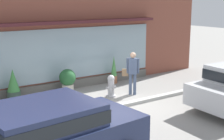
{
  "coord_description": "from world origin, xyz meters",
  "views": [
    {
      "loc": [
        -6.25,
        -8.91,
        3.68
      ],
      "look_at": [
        0.67,
        1.2,
        1.01
      ],
      "focal_mm": 51.93,
      "sensor_mm": 36.0,
      "label": 1
    }
  ],
  "objects": [
    {
      "name": "pedestrian_with_handbag",
      "position": [
        1.35,
        0.8,
        0.99
      ],
      "size": [
        0.53,
        0.52,
        1.69
      ],
      "rotation": [
        0.0,
        0.0,
        2.41
      ],
      "color": "#475675",
      "rests_on": "ground_plane"
    },
    {
      "name": "potted_plant_window_center",
      "position": [
        1.78,
        2.69,
        0.59
      ],
      "size": [
        0.3,
        0.3,
        1.23
      ],
      "color": "#9E6042",
      "rests_on": "ground_plane"
    },
    {
      "name": "parked_car_navy",
      "position": [
        -3.72,
        -2.8,
        0.89
      ],
      "size": [
        4.22,
        2.36,
        1.55
      ],
      "rotation": [
        0.0,
        0.0,
        0.08
      ],
      "color": "navy",
      "rests_on": "ground_plane"
    },
    {
      "name": "curb_strip",
      "position": [
        0.0,
        -0.2,
        0.06
      ],
      "size": [
        14.0,
        0.24,
        0.12
      ],
      "primitive_type": "cube",
      "color": "#B2B2AD",
      "rests_on": "ground_plane"
    },
    {
      "name": "potted_plant_by_entrance",
      "position": [
        -0.69,
        2.34,
        0.56
      ],
      "size": [
        0.66,
        0.66,
        1.0
      ],
      "color": "#B7B2A3",
      "rests_on": "ground_plane"
    },
    {
      "name": "ground_plane",
      "position": [
        0.0,
        0.0,
        0.0
      ],
      "size": [
        60.0,
        60.0,
        0.0
      ],
      "primitive_type": "plane",
      "color": "gray"
    },
    {
      "name": "fire_hydrant",
      "position": [
        0.5,
        1.03,
        0.43
      ],
      "size": [
        0.43,
        0.4,
        0.86
      ],
      "color": "#B2B2B7",
      "rests_on": "ground_plane"
    },
    {
      "name": "storefront",
      "position": [
        0.0,
        3.19,
        2.6
      ],
      "size": [
        14.0,
        0.81,
        5.32
      ],
      "color": "brown",
      "rests_on": "ground_plane"
    },
    {
      "name": "potted_plant_window_right",
      "position": [
        -2.77,
        2.59,
        0.58
      ],
      "size": [
        0.51,
        0.51,
        1.21
      ],
      "color": "#33473D",
      "rests_on": "ground_plane"
    }
  ]
}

